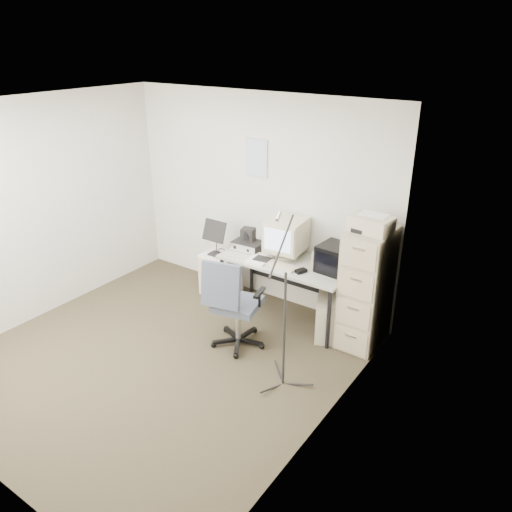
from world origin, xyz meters
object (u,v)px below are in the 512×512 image
Objects in this scene: desk at (286,289)px; side_cart at (221,274)px; filing_cabinet at (366,288)px; office_chair at (238,302)px.

desk is 2.73× the size of side_cart.
office_chair is at bearing -143.31° from filing_cabinet.
filing_cabinet is 0.99m from desk.
office_chair is (-0.13, -0.77, 0.14)m from desk.
desk is at bearing -0.47° from side_cart.
office_chair is 1.85× the size of side_cart.
desk is 0.79m from office_chair.
filing_cabinet is at bearing 1.81° from desk.
office_chair reaches higher than side_cart.
office_chair is at bearing -41.71° from side_cart.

